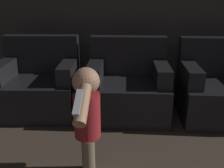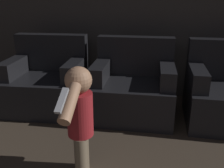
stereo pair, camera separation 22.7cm
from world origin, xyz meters
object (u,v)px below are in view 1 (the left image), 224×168
(armchair_left, at_px, (39,86))
(armchair_right, at_px, (221,90))
(armchair_middle, at_px, (128,88))
(person_toddler, at_px, (87,116))

(armchair_left, distance_m, armchair_right, 2.11)
(armchair_middle, height_order, person_toddler, person_toddler)
(armchair_left, bearing_deg, armchair_middle, -3.46)
(armchair_middle, bearing_deg, armchair_right, -1.21)
(armchair_left, bearing_deg, person_toddler, -59.00)
(armchair_middle, bearing_deg, armchair_left, 178.80)
(armchair_right, bearing_deg, person_toddler, -139.62)
(armchair_middle, relative_size, armchair_right, 1.02)
(armchair_right, distance_m, person_toddler, 1.76)
(armchair_left, height_order, armchair_middle, same)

